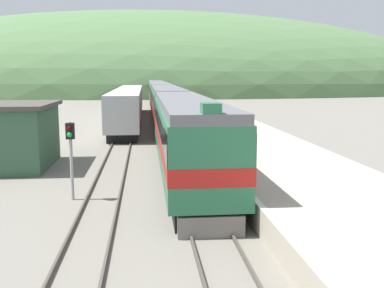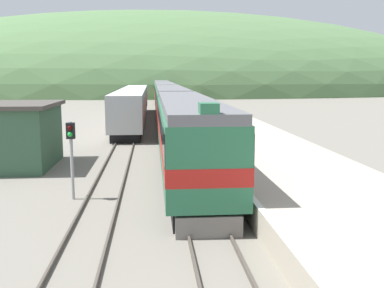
# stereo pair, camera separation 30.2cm
# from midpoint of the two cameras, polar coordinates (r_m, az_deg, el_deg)

# --- Properties ---
(track_main) EXTENTS (1.52, 180.00, 0.16)m
(track_main) POSITION_cam_midpoint_polar(r_m,az_deg,el_deg) (72.14, -3.40, 4.48)
(track_main) COLOR #4C443D
(track_main) RESTS_ON ground
(track_siding) EXTENTS (1.52, 180.00, 0.16)m
(track_siding) POSITION_cam_midpoint_polar(r_m,az_deg,el_deg) (72.15, -6.71, 4.43)
(track_siding) COLOR #4C443D
(track_siding) RESTS_ON ground
(platform) EXTENTS (7.03, 140.00, 1.07)m
(platform) POSITION_cam_midpoint_polar(r_m,az_deg,el_deg) (52.64, 2.84, 3.35)
(platform) COLOR #B2A893
(platform) RESTS_ON ground
(distant_hills) EXTENTS (204.22, 91.90, 49.33)m
(distant_hills) POSITION_cam_midpoint_polar(r_m,az_deg,el_deg) (144.73, -4.24, 6.62)
(distant_hills) COLOR #517547
(distant_hills) RESTS_ON ground
(station_shed) EXTENTS (6.70, 6.44, 3.87)m
(station_shed) POSITION_cam_midpoint_polar(r_m,az_deg,el_deg) (29.26, -22.96, 1.07)
(station_shed) COLOR #385B42
(station_shed) RESTS_ON ground
(express_train_lead_car) EXTENTS (3.01, 20.34, 4.61)m
(express_train_lead_car) POSITION_cam_midpoint_polar(r_m,az_deg,el_deg) (24.70, -0.27, 1.32)
(express_train_lead_car) COLOR black
(express_train_lead_car) RESTS_ON ground
(carriage_second) EXTENTS (3.00, 21.16, 4.25)m
(carriage_second) POSITION_cam_midpoint_polar(r_m,az_deg,el_deg) (46.43, -2.51, 4.83)
(carriage_second) COLOR black
(carriage_second) RESTS_ON ground
(carriage_third) EXTENTS (3.00, 21.16, 4.25)m
(carriage_third) POSITION_cam_midpoint_polar(r_m,az_deg,el_deg) (68.42, -3.33, 6.11)
(carriage_third) COLOR black
(carriage_third) RESTS_ON ground
(carriage_fourth) EXTENTS (3.00, 21.16, 4.25)m
(carriage_fourth) POSITION_cam_midpoint_polar(r_m,az_deg,el_deg) (90.44, -3.75, 6.77)
(carriage_fourth) COLOR black
(carriage_fourth) RESTS_ON ground
(siding_train) EXTENTS (2.90, 35.57, 3.89)m
(siding_train) POSITION_cam_midpoint_polar(r_m,az_deg,el_deg) (53.43, -7.31, 4.96)
(siding_train) COLOR black
(siding_train) RESTS_ON ground
(signal_post_siding) EXTENTS (0.36, 0.42, 3.51)m
(signal_post_siding) POSITION_cam_midpoint_polar(r_m,az_deg,el_deg) (20.45, -14.70, 0.03)
(signal_post_siding) COLOR #9E9EA3
(signal_post_siding) RESTS_ON ground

